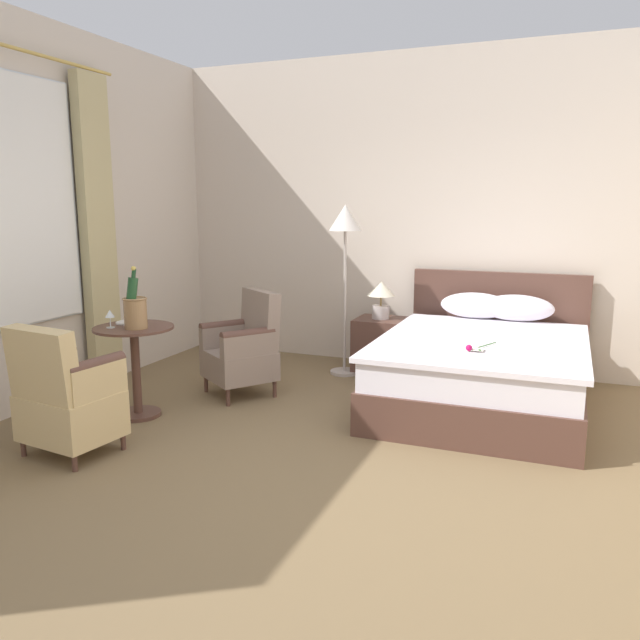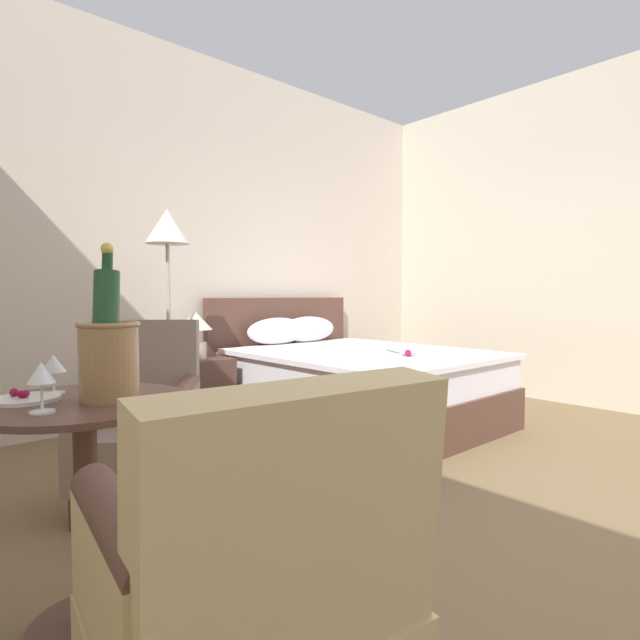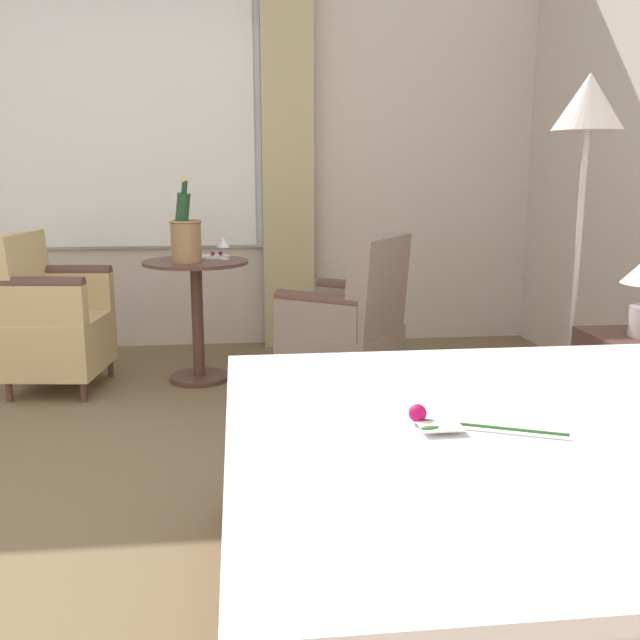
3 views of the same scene
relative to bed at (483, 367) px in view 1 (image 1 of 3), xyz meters
name	(u,v)px [view 1 (image 1 of 3)]	position (x,y,z in m)	size (l,w,h in m)	color
ground_plane	(321,478)	(-0.73, -1.85, -0.33)	(7.39, 7.39, 0.00)	brown
wall_headboard_side	(430,213)	(-0.73, 1.15, 1.26)	(5.59, 0.12, 3.18)	beige
bed	(483,367)	(0.00, 0.00, 0.00)	(1.67, 2.16, 1.03)	brown
nightstand	(380,345)	(-1.10, 0.69, -0.05)	(0.51, 0.46, 0.55)	brown
bedside_lamp	(381,295)	(-1.10, 0.69, 0.47)	(0.27, 0.27, 0.38)	beige
floor_lamp_brass	(345,234)	(-1.42, 0.49, 1.07)	(0.31, 0.31, 1.68)	#BEB0A6
side_table_round	(136,361)	(-2.54, -1.32, 0.13)	(0.62, 0.62, 0.73)	brown
champagne_bucket	(135,308)	(-2.48, -1.37, 0.56)	(0.19, 0.19, 0.48)	#9B744A
wine_glass_near_bucket	(142,311)	(-2.58, -1.15, 0.50)	(0.08, 0.08, 0.13)	white
wine_glass_near_edge	(110,315)	(-2.67, -1.42, 0.51)	(0.07, 0.07, 0.14)	white
snack_plate	(128,322)	(-2.67, -1.22, 0.42)	(0.19, 0.19, 0.04)	white
armchair_by_window	(244,348)	(-2.02, -0.48, 0.10)	(0.77, 0.77, 0.93)	brown
armchair_facing_bed	(65,397)	(-2.47, -2.15, 0.08)	(0.64, 0.59, 0.91)	brown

